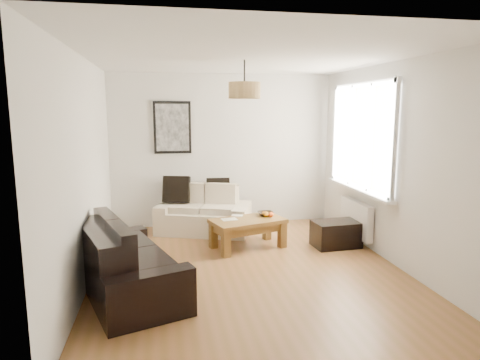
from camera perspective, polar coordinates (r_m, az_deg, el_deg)
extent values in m
plane|color=brown|center=(5.43, 1.18, -12.05)|extent=(4.50, 4.50, 0.00)
cube|color=white|center=(6.61, 15.44, -4.98)|extent=(0.10, 0.90, 0.52)
cylinder|color=tan|center=(5.35, 0.60, 12.03)|extent=(0.40, 0.40, 0.20)
cube|color=black|center=(6.40, 12.86, -7.13)|extent=(0.69, 0.47, 0.38)
cube|color=black|center=(7.03, -8.61, -1.26)|extent=(0.46, 0.25, 0.44)
cube|color=black|center=(7.09, -2.97, -1.29)|extent=(0.39, 0.14, 0.38)
imported|color=black|center=(6.34, 3.46, -4.58)|extent=(0.23, 0.23, 0.06)
sphere|color=orange|center=(6.25, 3.56, -4.66)|extent=(0.10, 0.10, 0.08)
sphere|color=#FF5E15|center=(6.24, 4.24, -4.70)|extent=(0.09, 0.09, 0.07)
sphere|color=orange|center=(6.27, 3.28, -4.61)|extent=(0.08, 0.08, 0.07)
cube|color=beige|center=(6.11, -1.46, -5.34)|extent=(0.24, 0.19, 0.01)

